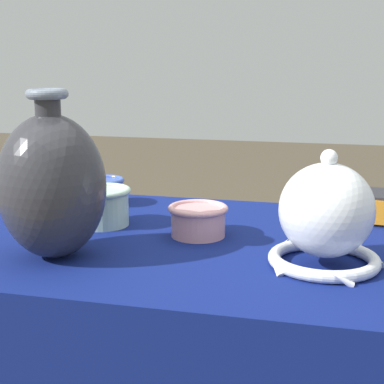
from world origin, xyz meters
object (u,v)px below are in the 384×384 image
(cup_wide_rose, at_px, (198,219))
(cup_wide_cobalt, at_px, (103,190))
(mosaic_tile_box, at_px, (374,206))
(cup_wide_celadon, at_px, (102,205))
(vase_tall_bulbous, at_px, (52,185))
(vase_dome_bell, at_px, (326,218))

(cup_wide_rose, relative_size, cup_wide_cobalt, 1.17)
(mosaic_tile_box, relative_size, cup_wide_celadon, 1.05)
(vase_tall_bulbous, distance_m, vase_dome_bell, 0.48)
(mosaic_tile_box, xyz_separation_m, cup_wide_rose, (-0.35, -0.21, 0.00))
(vase_tall_bulbous, relative_size, cup_wide_rose, 2.48)
(vase_dome_bell, relative_size, cup_wide_cobalt, 2.00)
(vase_dome_bell, bearing_deg, cup_wide_celadon, 162.68)
(mosaic_tile_box, bearing_deg, cup_wide_rose, -141.84)
(vase_dome_bell, bearing_deg, mosaic_tile_box, 72.95)
(vase_dome_bell, height_order, cup_wide_celadon, vase_dome_bell)
(vase_tall_bulbous, relative_size, cup_wide_cobalt, 2.89)
(mosaic_tile_box, relative_size, cup_wide_rose, 1.08)
(cup_wide_cobalt, bearing_deg, mosaic_tile_box, 0.62)
(vase_dome_bell, distance_m, cup_wide_celadon, 0.49)
(mosaic_tile_box, height_order, cup_wide_celadon, cup_wide_celadon)
(cup_wide_celadon, bearing_deg, cup_wide_rose, -7.42)
(vase_tall_bulbous, distance_m, cup_wide_rose, 0.30)
(cup_wide_celadon, bearing_deg, mosaic_tile_box, 17.55)
(vase_dome_bell, distance_m, cup_wide_rose, 0.28)
(vase_dome_bell, bearing_deg, cup_wide_cobalt, 149.25)
(vase_dome_bell, height_order, cup_wide_cobalt, vase_dome_bell)
(vase_tall_bulbous, height_order, cup_wide_rose, vase_tall_bulbous)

